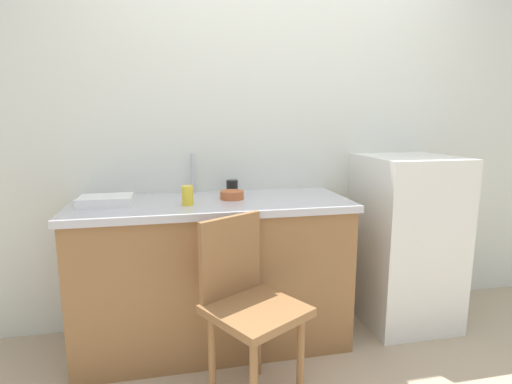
# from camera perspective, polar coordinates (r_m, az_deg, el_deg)

# --- Properties ---
(back_wall) EXTENTS (4.80, 0.10, 2.61)m
(back_wall) POSITION_cam_1_polar(r_m,az_deg,el_deg) (2.72, 2.11, 9.29)
(back_wall) COLOR silver
(back_wall) RESTS_ON ground_plane
(cabinet_base) EXTENTS (1.55, 0.60, 0.85)m
(cabinet_base) POSITION_cam_1_polar(r_m,az_deg,el_deg) (2.48, -6.02, -11.72)
(cabinet_base) COLOR olive
(cabinet_base) RESTS_ON ground_plane
(countertop) EXTENTS (1.59, 0.64, 0.04)m
(countertop) POSITION_cam_1_polar(r_m,az_deg,el_deg) (2.35, -6.22, -1.69)
(countertop) COLOR #B7B7BC
(countertop) RESTS_ON cabinet_base
(faucet) EXTENTS (0.02, 0.02, 0.25)m
(faucet) POSITION_cam_1_polar(r_m,az_deg,el_deg) (2.57, -8.95, 2.57)
(faucet) COLOR #B7B7BC
(faucet) RESTS_ON countertop
(refrigerator) EXTENTS (0.57, 0.58, 1.12)m
(refrigerator) POSITION_cam_1_polar(r_m,az_deg,el_deg) (2.86, 20.40, -6.43)
(refrigerator) COLOR silver
(refrigerator) RESTS_ON ground_plane
(chair) EXTENTS (0.55, 0.55, 0.89)m
(chair) POSITION_cam_1_polar(r_m,az_deg,el_deg) (1.99, -1.23, -15.14)
(chair) COLOR olive
(chair) RESTS_ON ground_plane
(dish_tray) EXTENTS (0.28, 0.20, 0.05)m
(dish_tray) POSITION_cam_1_polar(r_m,az_deg,el_deg) (2.36, -20.53, -1.15)
(dish_tray) COLOR white
(dish_tray) RESTS_ON countertop
(terracotta_bowl) EXTENTS (0.14, 0.14, 0.05)m
(terracotta_bowl) POSITION_cam_1_polar(r_m,az_deg,el_deg) (2.38, -3.43, -0.42)
(terracotta_bowl) COLOR #B25B33
(terracotta_bowl) RESTS_ON countertop
(cup_yellow) EXTENTS (0.06, 0.06, 0.11)m
(cup_yellow) POSITION_cam_1_polar(r_m,az_deg,el_deg) (2.24, -9.68, -0.48)
(cup_yellow) COLOR yellow
(cup_yellow) RESTS_ON countertop
(cup_black) EXTENTS (0.07, 0.07, 0.09)m
(cup_black) POSITION_cam_1_polar(r_m,az_deg,el_deg) (2.54, -3.41, 0.70)
(cup_black) COLOR black
(cup_black) RESTS_ON countertop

